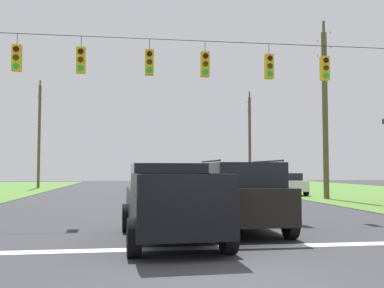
{
  "coord_description": "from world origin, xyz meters",
  "views": [
    {
      "loc": [
        -1.63,
        -7.14,
        1.8
      ],
      "look_at": [
        0.87,
        10.8,
        2.85
      ],
      "focal_mm": 40.72,
      "sensor_mm": 36.0,
      "label": 1
    }
  ],
  "objects": [
    {
      "name": "stop_bar_stripe",
      "position": [
        0.0,
        2.78,
        0.0
      ],
      "size": [
        15.75,
        0.45,
        0.01
      ],
      "primitive_type": "cube",
      "color": "white",
      "rests_on": "ground"
    },
    {
      "name": "lane_dash_3",
      "position": [
        0.0,
        31.65,
        0.0
      ],
      "size": [
        2.5,
        0.15,
        0.01
      ],
      "primitive_type": "cube",
      "rotation": [
        0.0,
        0.0,
        1.57
      ],
      "color": "white",
      "rests_on": "ground"
    },
    {
      "name": "utility_pole_far_left",
      "position": [
        -10.31,
        35.45,
        5.2
      ],
      "size": [
        0.26,
        1.91,
        10.26
      ],
      "color": "brown",
      "rests_on": "ground"
    },
    {
      "name": "suv_black",
      "position": [
        1.47,
        5.33,
        1.06
      ],
      "size": [
        2.24,
        4.81,
        2.05
      ],
      "color": "black",
      "rests_on": "ground"
    },
    {
      "name": "distant_car_crossing_white",
      "position": [
        9.14,
        22.12,
        0.79
      ],
      "size": [
        2.31,
        4.44,
        1.52
      ],
      "color": "silver",
      "rests_on": "ground"
    },
    {
      "name": "utility_pole_far_right",
      "position": [
        9.84,
        34.19,
        4.71
      ],
      "size": [
        0.27,
        1.67,
        9.43
      ],
      "color": "brown",
      "rests_on": "ground"
    },
    {
      "name": "utility_pole_mid_right",
      "position": [
        9.98,
        17.7,
        5.33
      ],
      "size": [
        0.33,
        1.98,
        10.88
      ],
      "color": "brown",
      "rests_on": "ground"
    },
    {
      "name": "pickup_truck",
      "position": [
        -0.66,
        3.9,
        0.97
      ],
      "size": [
        2.48,
        5.49,
        1.95
      ],
      "color": "black",
      "rests_on": "ground"
    },
    {
      "name": "ground_plane",
      "position": [
        0.0,
        0.0,
        0.0
      ],
      "size": [
        120.0,
        120.0,
        0.0
      ],
      "primitive_type": "plane",
      "color": "#333338"
    },
    {
      "name": "overhead_signal_span",
      "position": [
        0.0,
        8.9,
        4.19
      ],
      "size": [
        18.46,
        0.31,
        7.19
      ],
      "color": "brown",
      "rests_on": "ground"
    },
    {
      "name": "lane_dash_2",
      "position": [
        0.0,
        22.38,
        0.0
      ],
      "size": [
        2.5,
        0.15,
        0.01
      ],
      "primitive_type": "cube",
      "rotation": [
        0.0,
        0.0,
        1.57
      ],
      "color": "white",
      "rests_on": "ground"
    },
    {
      "name": "lane_dash_0",
      "position": [
        0.0,
        8.78,
        0.0
      ],
      "size": [
        2.5,
        0.15,
        0.01
      ],
      "primitive_type": "cube",
      "rotation": [
        0.0,
        0.0,
        1.57
      ],
      "color": "white",
      "rests_on": "ground"
    },
    {
      "name": "lane_dash_1",
      "position": [
        0.0,
        16.34,
        0.0
      ],
      "size": [
        2.5,
        0.15,
        0.01
      ],
      "primitive_type": "cube",
      "rotation": [
        0.0,
        0.0,
        1.57
      ],
      "color": "white",
      "rests_on": "ground"
    }
  ]
}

